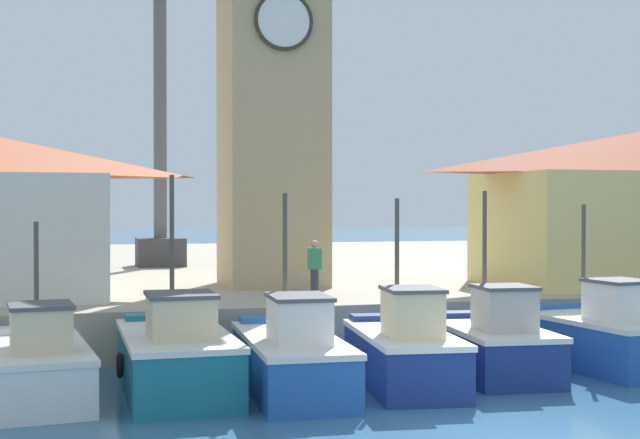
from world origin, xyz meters
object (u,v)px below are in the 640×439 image
Objects in this scene: fishing_boat_left_outer at (38,366)px; dock_worker_near_tower at (315,269)px; port_crane_near at (160,124)px; fishing_boat_left_inner at (176,356)px; clock_tower at (272,74)px; fishing_boat_mid_left at (291,357)px; fishing_boat_center at (404,351)px; fishing_boat_right_inner at (599,336)px; fishing_boat_mid_right at (493,344)px.

fishing_boat_left_outer is 8.29m from dock_worker_near_tower.
fishing_boat_left_outer is 0.29× the size of port_crane_near.
clock_tower is (4.11, 9.43, 7.34)m from fishing_boat_left_inner.
fishing_boat_left_outer is at bearing -147.36° from dock_worker_near_tower.
fishing_boat_left_inner is 2.38m from fishing_boat_mid_left.
clock_tower is (-0.66, 10.05, 7.35)m from fishing_boat_center.
fishing_boat_left_outer is 0.87× the size of fishing_boat_mid_left.
port_crane_near is 10.04× the size of dock_worker_near_tower.
clock_tower is at bearing 122.62° from fishing_boat_right_inner.
fishing_boat_left_outer is at bearing 179.57° from fishing_boat_mid_right.
fishing_boat_left_inner is 0.35× the size of clock_tower.
fishing_boat_mid_right is at bearing 13.52° from fishing_boat_center.
dock_worker_near_tower is (-5.87, 4.26, 1.42)m from fishing_boat_right_inner.
fishing_boat_left_inner is 7.16m from fishing_boat_mid_right.
fishing_boat_mid_right is at bearing -175.80° from fishing_boat_right_inner.
fishing_boat_right_inner is at bearing 8.48° from fishing_boat_center.
port_crane_near reaches higher than fishing_boat_right_inner.
fishing_boat_mid_left is 2.45m from fishing_boat_center.
fishing_boat_left_inner is 10.04m from fishing_boat_right_inner.
port_crane_near is at bearing 77.96° from fishing_boat_left_outer.
fishing_boat_left_inner is 1.08× the size of fishing_boat_center.
fishing_boat_center is at bearing -171.52° from fishing_boat_right_inner.
fishing_boat_center is 1.01× the size of fishing_boat_right_inner.
fishing_boat_left_inner is 6.24m from dock_worker_near_tower.
fishing_boat_left_outer is 7.51m from fishing_boat_center.
fishing_boat_left_inner is (2.71, -0.03, 0.08)m from fishing_boat_left_outer.
fishing_boat_left_outer is at bearing -179.38° from fishing_boat_right_inner.
fishing_boat_right_inner is at bearing 0.62° from fishing_boat_left_outer.
fishing_boat_left_inner reaches higher than fishing_boat_mid_left.
fishing_boat_mid_left is at bearing -87.77° from port_crane_near.
fishing_boat_left_outer is at bearing -125.94° from clock_tower.
fishing_boat_left_inner is at bearing -94.41° from port_crane_near.
fishing_boat_center is 2.89× the size of dock_worker_near_tower.
fishing_boat_right_inner is 7.40m from dock_worker_near_tower.
port_crane_near reaches higher than dock_worker_near_tower.
fishing_boat_mid_right is 0.27× the size of port_crane_near.
fishing_boat_left_inner is 0.95× the size of fishing_boat_mid_left.
fishing_boat_mid_left is at bearing -175.17° from fishing_boat_right_inner.
clock_tower is at bearing 79.83° from fishing_boat_mid_left.
clock_tower is (6.82, 9.40, 7.41)m from fishing_boat_left_outer.
fishing_boat_right_inner is at bearing -66.72° from port_crane_near.
fishing_boat_mid_right is (7.16, -0.05, -0.04)m from fishing_boat_left_inner.
fishing_boat_left_outer is 9.87m from fishing_boat_mid_right.
dock_worker_near_tower is (-0.61, 5.05, 1.43)m from fishing_boat_center.
fishing_boat_center is 0.29× the size of port_crane_near.
dock_worker_near_tower is (-3.00, 4.47, 1.46)m from fishing_boat_mid_right.
fishing_boat_mid_left is at bearing -100.17° from clock_tower.
fishing_boat_right_inner is 13.22m from clock_tower.
dock_worker_near_tower is at bearing 123.82° from fishing_boat_mid_right.
fishing_boat_left_inner is at bearing -0.56° from fishing_boat_left_outer.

